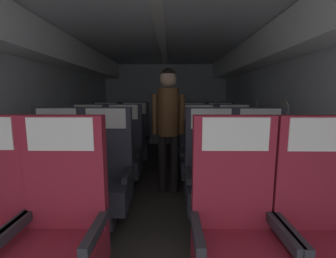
{
  "coord_description": "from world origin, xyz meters",
  "views": [
    {
      "loc": [
        0.13,
        0.2,
        1.31
      ],
      "look_at": [
        0.09,
        3.72,
        0.79
      ],
      "focal_mm": 24.4,
      "sensor_mm": 36.0,
      "label": 1
    }
  ],
  "objects_px": {
    "seat_b_left_aisle": "(106,178)",
    "seat_b_right_aisle": "(260,179)",
    "seat_b_right_window": "(211,178)",
    "seat_c_right_aisle": "(234,155)",
    "seat_d_left_aisle": "(135,141)",
    "seat_c_left_window": "(88,154)",
    "seat_a_left_aisle": "(60,234)",
    "seat_c_right_window": "(198,155)",
    "seat_b_left_window": "(56,178)",
    "seat_d_right_aisle": "(220,142)",
    "seat_d_left_window": "(106,141)",
    "seat_a_right_aisle": "(323,235)",
    "seat_c_left_aisle": "(123,155)",
    "seat_d_right_window": "(193,142)",
    "flight_attendant": "(168,117)",
    "seat_a_right_window": "(236,234)"
  },
  "relations": [
    {
      "from": "seat_a_right_window",
      "to": "flight_attendant",
      "type": "xyz_separation_m",
      "value": [
        -0.42,
        1.75,
        0.53
      ]
    },
    {
      "from": "seat_c_left_aisle",
      "to": "flight_attendant",
      "type": "relative_size",
      "value": 0.72
    },
    {
      "from": "seat_a_right_aisle",
      "to": "seat_b_right_window",
      "type": "bearing_deg",
      "value": 118.32
    },
    {
      "from": "seat_b_left_window",
      "to": "seat_c_right_aisle",
      "type": "bearing_deg",
      "value": 24.41
    },
    {
      "from": "seat_c_left_aisle",
      "to": "seat_d_left_aisle",
      "type": "bearing_deg",
      "value": 89.18
    },
    {
      "from": "seat_d_right_aisle",
      "to": "seat_d_left_window",
      "type": "bearing_deg",
      "value": 179.85
    },
    {
      "from": "seat_c_right_window",
      "to": "seat_d_left_aisle",
      "type": "xyz_separation_m",
      "value": [
        -1.03,
        0.92,
        0.0
      ]
    },
    {
      "from": "seat_a_right_aisle",
      "to": "seat_c_right_aisle",
      "type": "bearing_deg",
      "value": 90.47
    },
    {
      "from": "seat_a_right_window",
      "to": "seat_c_left_aisle",
      "type": "relative_size",
      "value": 1.0
    },
    {
      "from": "seat_d_right_window",
      "to": "flight_attendant",
      "type": "bearing_deg",
      "value": -113.72
    },
    {
      "from": "seat_a_right_aisle",
      "to": "flight_attendant",
      "type": "height_order",
      "value": "flight_attendant"
    },
    {
      "from": "seat_a_right_aisle",
      "to": "seat_b_left_aisle",
      "type": "xyz_separation_m",
      "value": [
        -1.54,
        0.93,
        0.0
      ]
    },
    {
      "from": "seat_c_right_aisle",
      "to": "seat_b_left_window",
      "type": "bearing_deg",
      "value": -155.59
    },
    {
      "from": "seat_b_left_window",
      "to": "seat_c_right_aisle",
      "type": "relative_size",
      "value": 1.0
    },
    {
      "from": "seat_c_left_window",
      "to": "seat_b_right_window",
      "type": "bearing_deg",
      "value": -30.5
    },
    {
      "from": "seat_d_right_window",
      "to": "seat_d_left_window",
      "type": "bearing_deg",
      "value": -179.93
    },
    {
      "from": "seat_c_right_window",
      "to": "flight_attendant",
      "type": "distance_m",
      "value": 0.68
    },
    {
      "from": "seat_b_left_aisle",
      "to": "seat_b_right_aisle",
      "type": "relative_size",
      "value": 1.0
    },
    {
      "from": "seat_c_right_aisle",
      "to": "seat_d_left_window",
      "type": "bearing_deg",
      "value": 156.38
    },
    {
      "from": "seat_b_left_window",
      "to": "seat_d_right_aisle",
      "type": "distance_m",
      "value": 2.7
    },
    {
      "from": "seat_a_left_aisle",
      "to": "seat_d_left_aisle",
      "type": "distance_m",
      "value": 2.74
    },
    {
      "from": "seat_a_right_aisle",
      "to": "seat_b_right_aisle",
      "type": "bearing_deg",
      "value": 90.95
    },
    {
      "from": "seat_b_left_aisle",
      "to": "seat_c_right_window",
      "type": "height_order",
      "value": "same"
    },
    {
      "from": "seat_c_left_aisle",
      "to": "seat_d_right_window",
      "type": "height_order",
      "value": "same"
    },
    {
      "from": "seat_c_left_window",
      "to": "seat_c_right_window",
      "type": "bearing_deg",
      "value": -0.27
    },
    {
      "from": "seat_a_left_aisle",
      "to": "seat_c_right_window",
      "type": "bearing_deg",
      "value": 60.28
    },
    {
      "from": "seat_b_right_window",
      "to": "seat_c_right_aisle",
      "type": "height_order",
      "value": "same"
    },
    {
      "from": "seat_b_right_aisle",
      "to": "seat_d_left_aisle",
      "type": "height_order",
      "value": "same"
    },
    {
      "from": "seat_b_right_aisle",
      "to": "seat_a_right_window",
      "type": "bearing_deg",
      "value": -118.64
    },
    {
      "from": "seat_b_left_aisle",
      "to": "seat_a_left_aisle",
      "type": "bearing_deg",
      "value": -90.61
    },
    {
      "from": "seat_d_left_window",
      "to": "seat_d_left_aisle",
      "type": "xyz_separation_m",
      "value": [
        0.51,
        0.01,
        0.0
      ]
    },
    {
      "from": "seat_b_right_aisle",
      "to": "seat_c_left_aisle",
      "type": "xyz_separation_m",
      "value": [
        -1.53,
        0.91,
        0.0
      ]
    },
    {
      "from": "seat_d_left_window",
      "to": "seat_d_right_aisle",
      "type": "relative_size",
      "value": 1.0
    },
    {
      "from": "seat_c_left_window",
      "to": "seat_a_left_aisle",
      "type": "bearing_deg",
      "value": -75.01
    },
    {
      "from": "seat_d_right_aisle",
      "to": "flight_attendant",
      "type": "height_order",
      "value": "flight_attendant"
    },
    {
      "from": "seat_d_left_window",
      "to": "seat_d_right_window",
      "type": "distance_m",
      "value": 1.55
    },
    {
      "from": "seat_c_right_aisle",
      "to": "seat_d_left_aisle",
      "type": "distance_m",
      "value": 1.77
    },
    {
      "from": "seat_b_left_aisle",
      "to": "seat_d_left_window",
      "type": "bearing_deg",
      "value": 105.71
    },
    {
      "from": "seat_a_left_aisle",
      "to": "seat_d_left_aisle",
      "type": "bearing_deg",
      "value": 89.72
    },
    {
      "from": "seat_c_right_aisle",
      "to": "seat_b_left_aisle",
      "type": "bearing_deg",
      "value": -149.07
    },
    {
      "from": "seat_a_right_window",
      "to": "seat_d_right_aisle",
      "type": "xyz_separation_m",
      "value": [
        0.49,
        2.72,
        0.0
      ]
    },
    {
      "from": "seat_b_right_window",
      "to": "seat_d_left_window",
      "type": "height_order",
      "value": "same"
    },
    {
      "from": "seat_d_left_aisle",
      "to": "seat_c_left_window",
      "type": "bearing_deg",
      "value": -119.0
    },
    {
      "from": "seat_c_left_aisle",
      "to": "seat_c_right_window",
      "type": "relative_size",
      "value": 1.0
    },
    {
      "from": "seat_a_left_aisle",
      "to": "flight_attendant",
      "type": "bearing_deg",
      "value": 70.45
    },
    {
      "from": "seat_b_left_aisle",
      "to": "seat_a_right_aisle",
      "type": "bearing_deg",
      "value": -31.03
    },
    {
      "from": "seat_a_left_aisle",
      "to": "seat_b_right_aisle",
      "type": "relative_size",
      "value": 1.0
    },
    {
      "from": "seat_b_left_window",
      "to": "seat_b_right_window",
      "type": "relative_size",
      "value": 1.0
    },
    {
      "from": "seat_d_right_window",
      "to": "seat_b_right_aisle",
      "type": "bearing_deg",
      "value": -75.18
    },
    {
      "from": "seat_b_right_window",
      "to": "seat_d_right_aisle",
      "type": "xyz_separation_m",
      "value": [
        0.48,
        1.81,
        0.0
      ]
    }
  ]
}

